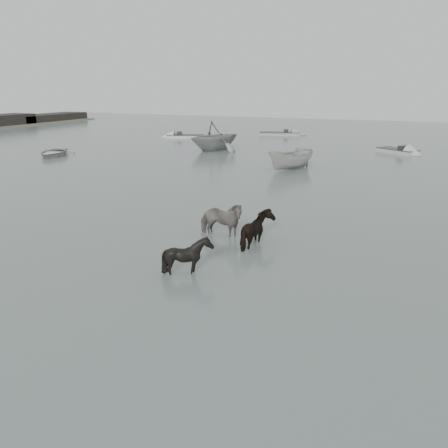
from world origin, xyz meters
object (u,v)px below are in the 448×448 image
Objects in this scene: pony_pinto at (221,216)px; pony_dark at (258,224)px; pony_black at (188,252)px; rowboat_lead at (53,151)px.

pony_pinto reaches higher than pony_dark.
pony_black is (-1.23, -3.37, -0.09)m from pony_dark.
pony_pinto is 3.76m from pony_black.
rowboat_lead is at bearing 38.26° from pony_dark.
pony_pinto reaches higher than rowboat_lead.
pony_pinto is at bearing 57.52° from pony_dark.
pony_pinto is 1.37× the size of pony_black.
pony_black is 28.22m from rowboat_lead.
rowboat_lead is at bearing 62.59° from pony_black.
rowboat_lead is (-22.15, 17.47, -0.30)m from pony_black.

